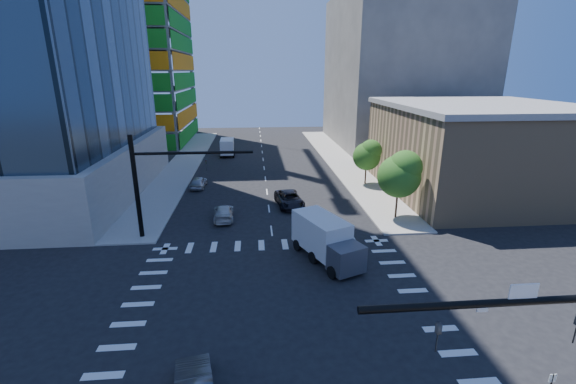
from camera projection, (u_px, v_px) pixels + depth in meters
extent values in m
plane|color=black|center=(280.00, 306.00, 24.18)|extent=(160.00, 160.00, 0.00)
cube|color=silver|center=(280.00, 306.00, 24.18)|extent=(20.00, 20.00, 0.01)
cube|color=gray|center=(339.00, 160.00, 63.19)|extent=(5.00, 60.00, 0.15)
cube|color=gray|center=(185.00, 163.00, 61.10)|extent=(5.00, 60.00, 0.15)
cube|color=gray|center=(7.00, 171.00, 44.51)|extent=(30.00, 30.00, 6.00)
cube|color=#18891F|center=(181.00, 14.00, 74.41)|extent=(0.12, 24.00, 49.00)
cube|color=orange|center=(87.00, 3.00, 61.39)|extent=(24.00, 0.12, 49.00)
cube|color=#9D815B|center=(477.00, 151.00, 45.65)|extent=(20.00, 22.00, 10.00)
cube|color=slate|center=(484.00, 106.00, 44.05)|extent=(20.50, 22.50, 0.60)
cube|color=#605A56|center=(399.00, 71.00, 74.43)|extent=(24.00, 30.00, 28.00)
cylinder|color=black|center=(522.00, 302.00, 11.52)|extent=(10.00, 0.24, 0.24)
imported|color=black|center=(575.00, 329.00, 12.02)|extent=(0.16, 0.20, 1.00)
imported|color=black|center=(437.00, 337.00, 11.65)|extent=(0.16, 0.20, 1.00)
cube|color=white|center=(524.00, 291.00, 11.42)|extent=(0.90, 0.04, 0.50)
cylinder|color=black|center=(136.00, 187.00, 32.74)|extent=(0.40, 0.40, 9.00)
cylinder|color=black|center=(193.00, 153.00, 32.28)|extent=(10.00, 0.24, 0.24)
imported|color=black|center=(206.00, 165.00, 32.69)|extent=(0.16, 0.20, 1.00)
cylinder|color=#382316|center=(396.00, 206.00, 38.13)|extent=(0.20, 0.20, 2.27)
sphere|color=#174F15|center=(399.00, 176.00, 37.20)|extent=(4.16, 4.16, 4.16)
sphere|color=#417326|center=(405.00, 167.00, 36.65)|extent=(3.25, 3.25, 3.25)
cylinder|color=#382316|center=(365.00, 176.00, 49.60)|extent=(0.20, 0.20, 1.92)
sphere|color=#174F15|center=(367.00, 156.00, 48.81)|extent=(3.52, 3.52, 3.52)
sphere|color=#417326|center=(371.00, 151.00, 48.31)|extent=(2.75, 2.75, 2.75)
cube|color=silver|center=(553.00, 378.00, 15.92)|extent=(0.30, 0.03, 0.40)
imported|color=black|center=(289.00, 199.00, 41.92)|extent=(3.22, 5.83, 1.55)
imported|color=#B6B6B6|center=(224.00, 212.00, 38.24)|extent=(2.13, 4.75, 1.35)
imported|color=#AFB0B7|center=(199.00, 182.00, 48.46)|extent=(1.93, 4.24, 1.41)
cube|color=silver|center=(328.00, 238.00, 29.38)|extent=(4.28, 5.71, 2.68)
cube|color=#46474F|center=(328.00, 246.00, 29.59)|extent=(2.90, 2.63, 1.96)
cube|color=white|center=(227.00, 145.00, 66.85)|extent=(2.28, 4.60, 2.37)
cube|color=#46474F|center=(228.00, 149.00, 67.03)|extent=(2.13, 1.68, 1.73)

